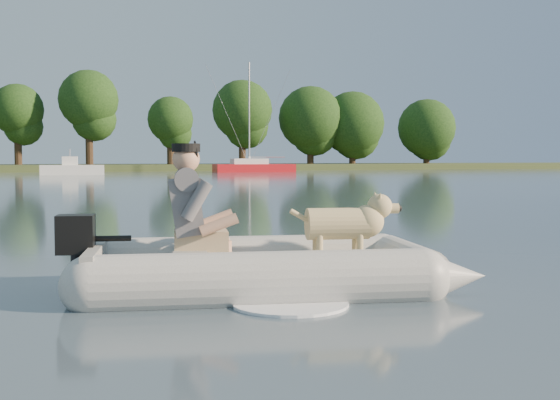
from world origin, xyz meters
name	(u,v)px	position (x,y,z in m)	size (l,w,h in m)	color
water	(312,285)	(0.00, 0.00, 0.00)	(160.00, 160.00, 0.00)	slate
shore_bank	(46,168)	(0.00, 62.00, 0.25)	(160.00, 12.00, 0.70)	#47512D
treeline	(110,114)	(5.75, 61.07, 5.30)	(84.66, 7.35, 9.27)	#332316
dinghy	(268,222)	(-0.47, -0.04, 0.64)	(5.05, 3.61, 1.48)	#A2A29D
man	(189,203)	(-1.20, 0.17, 0.84)	(0.78, 0.67, 1.16)	slate
dog	(338,229)	(0.22, -0.13, 0.56)	(1.00, 0.36, 0.67)	tan
outboard_motor	(76,258)	(-2.22, 0.34, 0.33)	(0.45, 0.31, 0.85)	black
motorboat	(73,163)	(1.20, 46.75, 0.89)	(4.64, 1.78, 1.96)	white
sailboat	(253,167)	(16.45, 50.85, 0.42)	(7.01, 2.39, 9.52)	red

